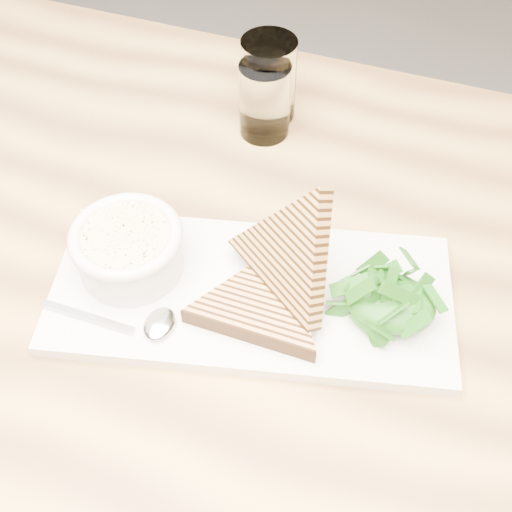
% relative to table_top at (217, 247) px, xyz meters
% --- Properties ---
extents(floor, '(6.00, 6.00, 0.00)m').
position_rel_table_top_xyz_m(floor, '(-0.15, -0.11, -0.72)').
color(floor, slate).
rests_on(floor, ground).
extents(table_top, '(1.26, 0.89, 0.04)m').
position_rel_table_top_xyz_m(table_top, '(0.00, 0.00, 0.00)').
color(table_top, '#AE8544').
rests_on(table_top, ground).
extents(table_leg_bl, '(0.06, 0.06, 0.70)m').
position_rel_table_top_xyz_m(table_leg_bl, '(-0.55, 0.35, -0.37)').
color(table_leg_bl, '#AE8544').
rests_on(table_leg_bl, ground).
extents(platter, '(0.46, 0.26, 0.02)m').
position_rel_table_top_xyz_m(platter, '(0.06, -0.08, 0.03)').
color(platter, silver).
rests_on(platter, table_top).
extents(soup_bowl, '(0.11, 0.11, 0.05)m').
position_rel_table_top_xyz_m(soup_bowl, '(-0.07, -0.08, 0.06)').
color(soup_bowl, silver).
rests_on(soup_bowl, platter).
extents(soup, '(0.10, 0.10, 0.01)m').
position_rel_table_top_xyz_m(soup, '(-0.07, -0.08, 0.09)').
color(soup, beige).
rests_on(soup, soup_bowl).
extents(bowl_rim, '(0.12, 0.12, 0.01)m').
position_rel_table_top_xyz_m(bowl_rim, '(-0.07, -0.08, 0.09)').
color(bowl_rim, silver).
rests_on(bowl_rim, soup_bowl).
extents(sandwich_flat, '(0.18, 0.18, 0.02)m').
position_rel_table_top_xyz_m(sandwich_flat, '(0.08, -0.10, 0.05)').
color(sandwich_flat, '#B38045').
rests_on(sandwich_flat, platter).
extents(sandwich_lean, '(0.23, 0.23, 0.19)m').
position_rel_table_top_xyz_m(sandwich_lean, '(0.10, -0.06, 0.09)').
color(sandwich_lean, '#B38045').
rests_on(sandwich_lean, sandwich_flat).
extents(salad_base, '(0.09, 0.07, 0.04)m').
position_rel_table_top_xyz_m(salad_base, '(0.21, -0.07, 0.05)').
color(salad_base, '#0F490F').
rests_on(salad_base, platter).
extents(arugula_pile, '(0.11, 0.10, 0.05)m').
position_rel_table_top_xyz_m(arugula_pile, '(0.21, -0.07, 0.06)').
color(arugula_pile, '#275F17').
rests_on(arugula_pile, platter).
extents(spoon_bowl, '(0.03, 0.04, 0.01)m').
position_rel_table_top_xyz_m(spoon_bowl, '(-0.01, -0.15, 0.04)').
color(spoon_bowl, silver).
rests_on(spoon_bowl, platter).
extents(spoon_handle, '(0.11, 0.02, 0.00)m').
position_rel_table_top_xyz_m(spoon_handle, '(-0.09, -0.16, 0.04)').
color(spoon_handle, silver).
rests_on(spoon_handle, platter).
extents(glass_near, '(0.07, 0.07, 0.10)m').
position_rel_table_top_xyz_m(glass_near, '(0.01, 0.20, 0.07)').
color(glass_near, white).
rests_on(glass_near, table_top).
extents(glass_far, '(0.07, 0.07, 0.11)m').
position_rel_table_top_xyz_m(glass_far, '(0.00, 0.24, 0.08)').
color(glass_far, white).
rests_on(glass_far, table_top).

